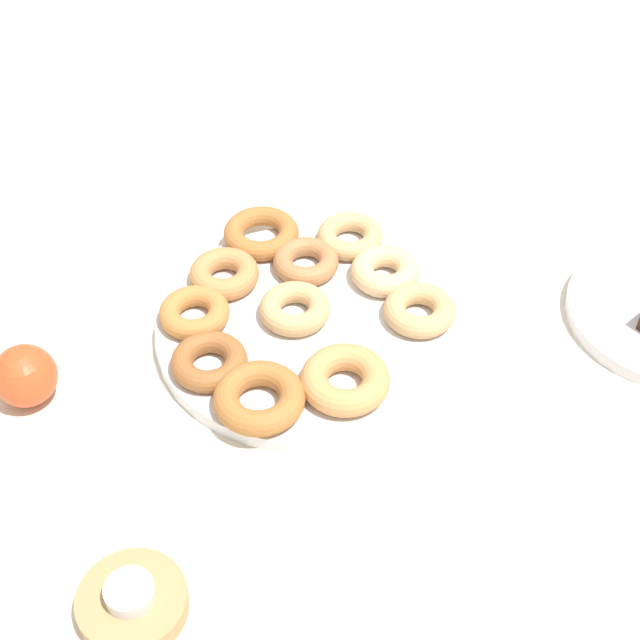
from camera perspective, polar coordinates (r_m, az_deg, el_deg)
ground_plane at (r=1.03m, az=-0.71°, el=-0.77°), size 2.40×2.40×0.00m
donut_plate at (r=1.02m, az=-0.72°, el=-0.45°), size 0.33×0.33×0.02m
donut_0 at (r=1.02m, az=6.10°, el=0.60°), size 0.11×0.11×0.02m
donut_1 at (r=1.07m, az=-0.87°, el=3.59°), size 0.11×0.11×0.02m
donut_2 at (r=1.06m, az=-5.88°, el=2.82°), size 0.10×0.10×0.03m
donut_3 at (r=0.94m, az=1.55°, el=-3.67°), size 0.11×0.11×0.03m
donut_4 at (r=0.97m, az=-6.79°, el=-2.53°), size 0.11×0.11×0.02m
donut_5 at (r=1.01m, az=-1.55°, el=0.70°), size 0.09×0.09×0.02m
donut_6 at (r=1.06m, az=4.00°, el=3.01°), size 0.09×0.09×0.03m
donut_7 at (r=1.11m, az=-3.61°, el=5.31°), size 0.13×0.13×0.02m
donut_8 at (r=1.11m, az=1.84°, el=5.13°), size 0.10×0.10×0.02m
donut_9 at (r=1.02m, az=-7.69°, el=0.45°), size 0.11×0.11×0.02m
donut_10 at (r=0.93m, az=-3.73°, el=-4.78°), size 0.10×0.10×0.03m
candle_holder at (r=0.84m, az=-11.39°, el=-16.59°), size 0.09×0.09×0.02m
tealight at (r=0.82m, az=-11.56°, el=-16.00°), size 0.04×0.04×0.01m
apple at (r=0.99m, az=-17.58°, el=-3.27°), size 0.07×0.07×0.07m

